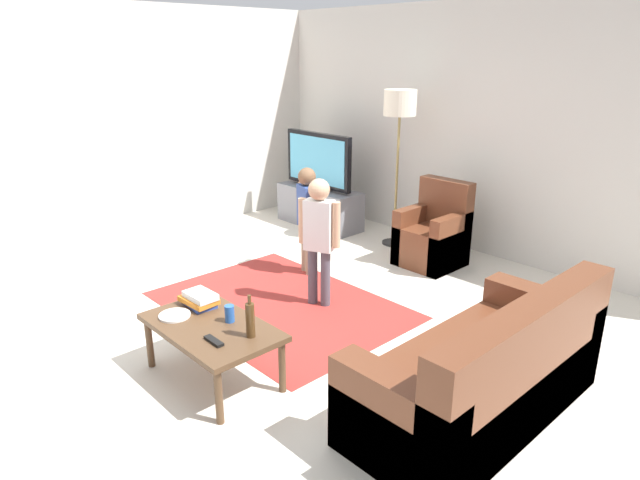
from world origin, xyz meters
name	(u,v)px	position (x,y,z in m)	size (l,w,h in m)	color
ground	(267,331)	(0.00, 0.00, 0.00)	(7.80, 7.80, 0.00)	beige
wall_back	(480,131)	(0.00, 3.00, 1.35)	(6.00, 0.12, 2.70)	silver
wall_left	(98,129)	(-3.00, 0.00, 1.35)	(0.12, 6.00, 2.70)	silver
area_rug	(280,305)	(-0.29, 0.38, 0.00)	(2.20, 1.60, 0.01)	#9E2D28
tv_stand	(319,207)	(-1.83, 2.30, 0.24)	(1.20, 0.44, 0.50)	slate
tv	(318,161)	(-1.83, 2.28, 0.85)	(1.10, 0.28, 0.71)	black
couch	(489,378)	(1.84, 0.30, 0.29)	(0.80, 1.80, 0.86)	brown
armchair	(434,237)	(0.01, 2.26, 0.30)	(0.60, 0.60, 0.90)	brown
floor_lamp	(400,111)	(-0.69, 2.45, 1.54)	(0.36, 0.36, 1.78)	#262626
child_near_tv	(307,211)	(-0.72, 1.09, 0.66)	(0.35, 0.20, 1.10)	gray
child_center	(319,231)	(-0.08, 0.66, 0.70)	(0.36, 0.23, 1.16)	#4C4C59
coffee_table	(212,331)	(0.30, -0.70, 0.37)	(1.00, 0.60, 0.42)	#513823
book_stack	(200,299)	(0.00, -0.60, 0.47)	(0.29, 0.20, 0.11)	#334CA5
bottle	(250,319)	(0.62, -0.60, 0.54)	(0.06, 0.06, 0.30)	#4C3319
tv_remote	(214,341)	(0.52, -0.82, 0.43)	(0.17, 0.05, 0.02)	black
soda_can	(230,314)	(0.35, -0.58, 0.48)	(0.07, 0.07, 0.12)	#2659B2
plate	(175,315)	(0.02, -0.82, 0.43)	(0.22, 0.22, 0.02)	white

